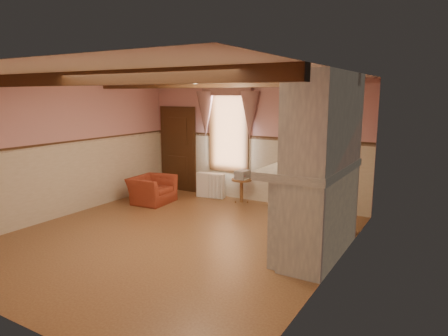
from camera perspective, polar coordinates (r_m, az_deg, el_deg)
The scene contains 25 objects.
floor at distance 7.16m, azimuth -7.23°, elevation -9.84°, with size 5.50×6.00×0.01m, color brown.
ceiling at distance 6.73m, azimuth -7.78°, elevation 13.16°, with size 5.50×6.00×0.01m, color silver.
wall_back at distance 9.32m, azimuth 3.99°, elevation 3.81°, with size 5.50×0.02×2.80m, color #C78A8B.
wall_left at distance 8.76m, azimuth -21.80°, elevation 2.67°, with size 0.02×6.00×2.80m, color #C78A8B.
wall_right at distance 5.56m, azimuth 15.40°, elevation -1.03°, with size 0.02×6.00×2.80m, color #C78A8B.
wainscot at distance 6.93m, azimuth -7.37°, elevation -4.01°, with size 5.50×6.00×1.50m, color beige, non-canonical shape.
chair_rail at distance 6.79m, azimuth -7.52°, elevation 2.13°, with size 5.50×6.00×0.08m, color black, non-canonical shape.
firebox at distance 6.57m, azimuth 10.06°, elevation -7.62°, with size 0.20×0.95×0.90m, color black.
armchair at distance 9.39m, azimuth -10.24°, elevation -3.05°, with size 0.94×0.82×0.61m, color maroon.
side_table at distance 9.30m, azimuth 2.51°, elevation -3.23°, with size 0.47×0.47×0.55m, color brown.
book_stack at distance 9.23m, azimuth 2.63°, elevation -0.96°, with size 0.26×0.32×0.20m, color #B7AD8C.
radiator at distance 9.72m, azimuth -1.91°, elevation -2.48°, with size 0.70×0.18×0.60m, color white.
bowl at distance 6.25m, azimuth 12.42°, elevation 0.93°, with size 0.36×0.36×0.09m, color brown.
mantel_clock at distance 6.75m, azimuth 13.89°, elevation 2.03°, with size 0.14×0.24×0.20m, color black.
oil_lamp at distance 6.53m, azimuth 13.33°, elevation 2.14°, with size 0.11×0.11×0.28m, color gold.
candle_red at distance 5.50m, azimuth 9.81°, elevation 0.14°, with size 0.06×0.06×0.16m, color maroon.
jar_yellow at distance 5.82m, azimuth 10.99°, elevation 0.45°, with size 0.06×0.06×0.12m, color gold.
fireplace at distance 6.21m, azimuth 14.00°, elevation 0.21°, with size 0.85×2.00×2.80m, color gray.
mantel at distance 6.27m, azimuth 12.42°, elevation 0.00°, with size 1.05×2.05×0.12m, color gray.
overmantel_mirror at distance 6.26m, azimuth 11.02°, elevation 5.66°, with size 0.06×1.44×1.04m, color silver.
door at distance 10.42m, azimuth -6.55°, elevation 2.53°, with size 1.10×0.10×2.10m, color black.
window at distance 9.55m, azimuth 0.70°, elevation 5.50°, with size 1.06×0.08×2.02m, color white.
window_drapes at distance 9.44m, azimuth 0.43°, elevation 9.09°, with size 1.30×0.14×1.40m, color gray.
ceiling_beam_front at distance 5.83m, azimuth -15.28°, elevation 12.34°, with size 5.50×0.18×0.20m, color black.
ceiling_beam_back at distance 7.70m, azimuth -2.08°, elevation 12.14°, with size 5.50×0.18×0.20m, color black.
Camera 1 is at (4.17, -5.27, 2.47)m, focal length 32.00 mm.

